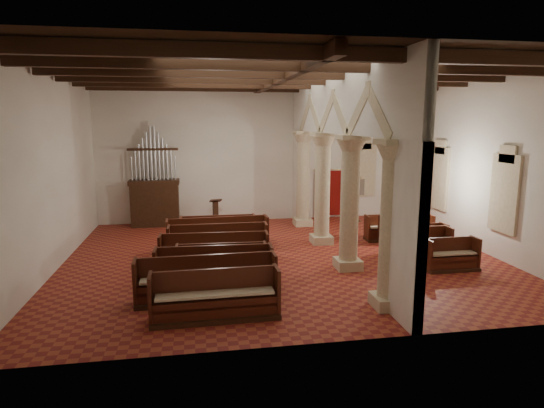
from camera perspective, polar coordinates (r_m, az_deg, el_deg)
The scene contains 33 objects.
floor at distance 15.26m, azimuth 1.16°, elevation -6.68°, with size 14.00×14.00×0.00m, color #953720.
ceiling at distance 14.67m, azimuth 1.25°, elevation 16.35°, with size 14.00×14.00×0.00m, color black.
wall_back at distance 20.56m, azimuth -1.93°, elevation 6.25°, with size 14.00×0.02×6.00m, color white.
wall_front at distance 8.89m, azimuth 8.43°, elevation 0.75°, with size 14.00×0.02×6.00m, color white.
wall_left at distance 15.03m, azimuth -26.09°, elevation 3.70°, with size 0.02×12.00×6.00m, color white.
wall_right at distance 17.38m, azimuth 24.60°, elevation 4.57°, with size 0.02×12.00×6.00m, color white.
ceiling_beams at distance 14.65m, azimuth 1.25°, elevation 15.65°, with size 13.80×11.80×0.30m, color #361F11, non-canonical shape.
arcade at distance 15.06m, azimuth 8.01°, elevation 6.81°, with size 0.90×11.90×6.00m.
window_right_a at distance 16.25m, azimuth 27.26°, elevation 1.17°, with size 0.03×1.00×2.20m, color #317050.
window_right_b at distance 19.56m, azimuth 20.30°, elevation 3.05°, with size 0.03×1.00×2.20m, color #317050.
window_back at distance 21.85m, azimuth 11.24°, elevation 4.19°, with size 1.00×0.03×2.20m, color #317050.
pipe_organ at distance 20.15m, azimuth -14.50°, elevation 1.18°, with size 2.10×0.85×4.40m.
lectern at distance 19.89m, azimuth -7.09°, elevation -1.26°, with size 0.54×0.56×1.19m.
dossal_curtain at distance 21.44m, azimuth 7.44°, elevation 1.40°, with size 1.80×0.07×2.17m.
processional_banner at distance 20.80m, azimuth 10.84°, elevation -0.12°, with size 0.48×0.61×2.08m.
hymnal_box_a at distance 11.46m, azimuth -1.33°, elevation -11.12°, with size 0.34×0.28×0.34m, color navy.
hymnal_box_b at distance 12.38m, azimuth -2.20°, elevation -9.58°, with size 0.30×0.24×0.30m, color navy.
hymnal_box_c at distance 14.99m, azimuth -2.05°, elevation -5.88°, with size 0.36×0.29×0.36m, color #16269B.
tube_heater_a at distance 11.52m, azimuth -10.94°, elevation -11.80°, with size 0.10×0.10×1.01m, color white.
tube_heater_b at distance 12.04m, azimuth -8.10°, elevation -10.71°, with size 0.11×0.11×1.14m, color white.
nave_pew_0 at distance 10.69m, azimuth -7.10°, elevation -12.22°, with size 2.94×0.81×1.13m.
nave_pew_1 at distance 11.75m, azimuth -8.18°, elevation -10.14°, with size 3.54×0.84×1.14m.
nave_pew_2 at distance 12.60m, azimuth -7.24°, elevation -8.71°, with size 3.20×0.87×1.13m.
nave_pew_3 at distance 13.31m, azimuth -6.34°, elevation -7.83°, with size 2.63×0.79×0.99m.
nave_pew_4 at distance 14.14m, azimuth -7.23°, elevation -6.62°, with size 3.34×0.89×1.10m.
nave_pew_5 at distance 15.09m, azimuth -6.75°, elevation -5.44°, with size 3.24×0.78×1.14m.
nave_pew_6 at distance 16.08m, azimuth -6.78°, elevation -4.46°, with size 3.56×0.95×1.15m.
nave_pew_7 at distance 16.82m, azimuth -6.74°, elevation -3.89°, with size 2.73×0.72×1.06m.
aisle_pew_0 at distance 14.94m, azimuth 21.54°, elevation -6.45°, with size 1.64×0.66×0.98m.
aisle_pew_1 at distance 15.66m, azimuth 18.09°, elevation -5.38°, with size 1.99×0.74×1.07m.
aisle_pew_2 at distance 16.33m, azimuth 17.80°, elevation -4.79°, with size 1.98×0.69×1.01m.
aisle_pew_3 at distance 17.63m, azimuth 16.46°, elevation -3.60°, with size 2.00×0.70×1.03m.
aisle_pew_4 at distance 17.91m, azimuth 14.64°, elevation -3.37°, with size 1.96×0.70×0.97m.
Camera 1 is at (-2.72, -14.33, 4.46)m, focal length 30.00 mm.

